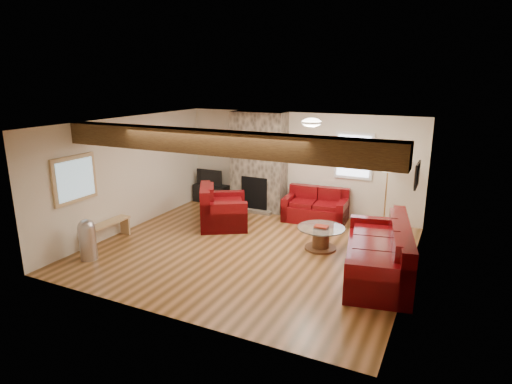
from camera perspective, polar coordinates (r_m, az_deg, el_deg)
room at (r=8.22m, az=-0.84°, el=0.47°), size 8.00×8.00×8.00m
oak_beam at (r=6.93m, az=-5.54°, el=6.61°), size 6.00×0.36×0.38m
chimney_breast at (r=10.83m, az=0.33°, el=3.89°), size 1.40×0.67×2.50m
back_window at (r=10.22m, az=12.91°, el=4.71°), size 0.90×0.08×1.10m
hatch_window at (r=8.80m, az=-23.00°, el=1.59°), size 0.08×1.00×0.90m
ceiling_dome at (r=8.48m, az=7.41°, el=8.99°), size 0.40×0.40×0.18m
artwork_back at (r=10.52m, az=6.55°, el=6.11°), size 0.42×0.06×0.52m
artwork_right at (r=7.59m, az=20.64°, el=2.15°), size 0.06×0.55×0.42m
sofa_three at (r=7.67m, az=15.89°, el=-7.39°), size 1.46×2.56×0.93m
loveseat at (r=10.22m, az=7.94°, el=-1.75°), size 1.51×0.94×0.78m
armchair_red at (r=9.79m, az=-4.37°, el=-1.87°), size 1.48×1.53×0.95m
coffee_table at (r=8.63m, az=8.64°, el=-6.10°), size 0.94×0.94×0.49m
tv_cabinet at (r=11.77m, az=-5.98°, el=-0.18°), size 0.96×0.38×0.48m
television at (r=11.66m, az=-6.04°, el=2.00°), size 0.77×0.10×0.44m
floor_lamp at (r=9.71m, az=17.20°, el=3.10°), size 0.43×0.43×1.66m
pine_bench at (r=9.41m, az=-19.18°, el=-5.10°), size 0.26×1.12×0.42m
pedal_bin at (r=8.62m, az=-21.54°, el=-5.89°), size 0.33×0.33×0.79m
coal_bucket at (r=10.44m, az=-2.35°, el=-2.57°), size 0.34×0.34×0.32m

